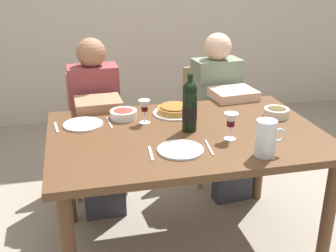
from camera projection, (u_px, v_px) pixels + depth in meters
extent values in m
plane|color=gray|center=(184.00, 245.00, 2.59)|extent=(8.00, 8.00, 0.00)
cube|color=brown|center=(186.00, 135.00, 2.32)|extent=(1.50, 1.00, 0.04)
cylinder|color=brown|center=(327.00, 220.00, 2.22)|extent=(0.07, 0.07, 0.72)
cylinder|color=brown|center=(68.00, 174.00, 2.70)|extent=(0.07, 0.07, 0.72)
cylinder|color=brown|center=(260.00, 153.00, 2.98)|extent=(0.07, 0.07, 0.72)
cylinder|color=black|center=(190.00, 111.00, 2.29)|extent=(0.08, 0.08, 0.23)
sphere|color=black|center=(190.00, 89.00, 2.24)|extent=(0.08, 0.08, 0.08)
cylinder|color=black|center=(190.00, 80.00, 2.22)|extent=(0.03, 0.03, 0.07)
cylinder|color=black|center=(190.00, 113.00, 2.29)|extent=(0.08, 0.08, 0.08)
cylinder|color=silver|center=(266.00, 138.00, 2.00)|extent=(0.10, 0.10, 0.18)
cylinder|color=silver|center=(265.00, 144.00, 2.01)|extent=(0.09, 0.09, 0.11)
torus|color=silver|center=(279.00, 135.00, 2.01)|extent=(0.07, 0.01, 0.07)
cylinder|color=white|center=(175.00, 113.00, 2.58)|extent=(0.26, 0.26, 0.01)
cylinder|color=#C18E47|center=(175.00, 110.00, 2.57)|extent=(0.21, 0.21, 0.03)
ellipsoid|color=#9E6028|center=(175.00, 106.00, 2.56)|extent=(0.19, 0.19, 0.02)
cylinder|color=white|center=(123.00, 114.00, 2.50)|extent=(0.16, 0.16, 0.05)
ellipsoid|color=#B2382D|center=(123.00, 112.00, 2.49)|extent=(0.13, 0.13, 0.04)
cylinder|color=silver|center=(276.00, 113.00, 2.52)|extent=(0.15, 0.15, 0.05)
ellipsoid|color=brown|center=(277.00, 110.00, 2.51)|extent=(0.12, 0.12, 0.04)
cylinder|color=silver|center=(145.00, 123.00, 2.44)|extent=(0.06, 0.06, 0.00)
cylinder|color=silver|center=(145.00, 117.00, 2.42)|extent=(0.01, 0.01, 0.07)
cone|color=silver|center=(144.00, 106.00, 2.40)|extent=(0.07, 0.07, 0.07)
cylinder|color=#470A14|center=(144.00, 109.00, 2.40)|extent=(0.04, 0.04, 0.02)
cylinder|color=silver|center=(230.00, 139.00, 2.22)|extent=(0.06, 0.06, 0.00)
cylinder|color=silver|center=(230.00, 133.00, 2.20)|extent=(0.01, 0.01, 0.07)
cone|color=silver|center=(231.00, 120.00, 2.18)|extent=(0.07, 0.07, 0.07)
cylinder|color=#470A14|center=(231.00, 124.00, 2.18)|extent=(0.04, 0.04, 0.03)
cylinder|color=silver|center=(180.00, 150.00, 2.08)|extent=(0.23, 0.23, 0.01)
cylinder|color=silver|center=(83.00, 124.00, 2.40)|extent=(0.23, 0.23, 0.01)
cube|color=silver|center=(151.00, 153.00, 2.05)|extent=(0.03, 0.16, 0.00)
cube|color=silver|center=(209.00, 148.00, 2.11)|extent=(0.03, 0.18, 0.00)
cube|color=silver|center=(109.00, 123.00, 2.43)|extent=(0.02, 0.18, 0.00)
cube|color=silver|center=(56.00, 127.00, 2.37)|extent=(0.03, 0.16, 0.00)
cube|color=#9E7A51|center=(96.00, 132.00, 3.08)|extent=(0.41, 0.41, 0.02)
cube|color=#9E7A51|center=(92.00, 98.00, 3.17)|extent=(0.36, 0.04, 0.40)
cylinder|color=#9E7A51|center=(77.00, 174.00, 2.97)|extent=(0.04, 0.04, 0.45)
cylinder|color=#9E7A51|center=(124.00, 168.00, 3.05)|extent=(0.04, 0.04, 0.45)
cylinder|color=#9E7A51|center=(74.00, 154.00, 3.28)|extent=(0.04, 0.04, 0.45)
cylinder|color=#9E7A51|center=(117.00, 149.00, 3.36)|extent=(0.04, 0.04, 0.45)
cube|color=#8E3D42|center=(94.00, 101.00, 2.94)|extent=(0.35, 0.21, 0.50)
sphere|color=#9E7051|center=(91.00, 53.00, 2.82)|extent=(0.20, 0.20, 0.20)
cube|color=#33333D|center=(100.00, 144.00, 2.87)|extent=(0.32, 0.39, 0.14)
cube|color=#33333D|center=(105.00, 189.00, 2.83)|extent=(0.28, 0.13, 0.40)
cube|color=#9E7051|center=(98.00, 104.00, 2.67)|extent=(0.30, 0.25, 0.06)
cube|color=#9E7A51|center=(213.00, 123.00, 3.26)|extent=(0.44, 0.44, 0.02)
cube|color=#9E7A51|center=(204.00, 90.00, 3.35)|extent=(0.36, 0.06, 0.40)
cylinder|color=#9E7A51|center=(200.00, 162.00, 3.15)|extent=(0.04, 0.04, 0.45)
cylinder|color=#9E7A51|center=(241.00, 156.00, 3.25)|extent=(0.04, 0.04, 0.45)
cylinder|color=#9E7A51|center=(184.00, 144.00, 3.45)|extent=(0.04, 0.04, 0.45)
cylinder|color=#9E7A51|center=(222.00, 139.00, 3.55)|extent=(0.04, 0.04, 0.45)
cube|color=gray|center=(216.00, 92.00, 3.13)|extent=(0.36, 0.23, 0.50)
sphere|color=beige|center=(218.00, 47.00, 3.00)|extent=(0.20, 0.20, 0.20)
cube|color=#33333D|center=(225.00, 132.00, 3.06)|extent=(0.34, 0.41, 0.14)
cube|color=#33333D|center=(233.00, 174.00, 3.03)|extent=(0.28, 0.15, 0.40)
cube|color=beige|center=(234.00, 94.00, 2.86)|extent=(0.31, 0.27, 0.06)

